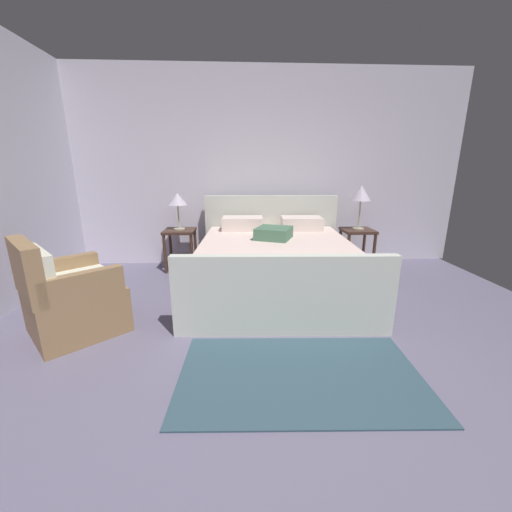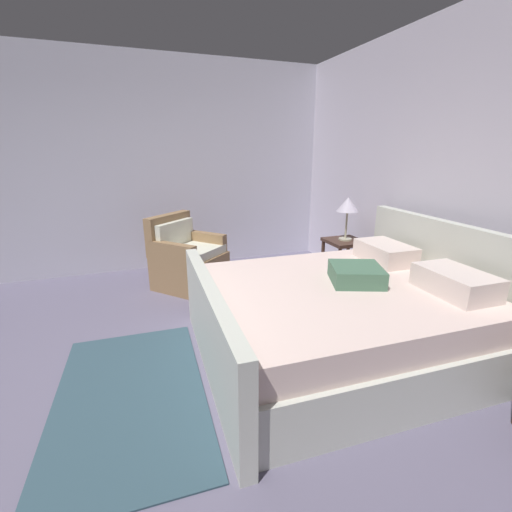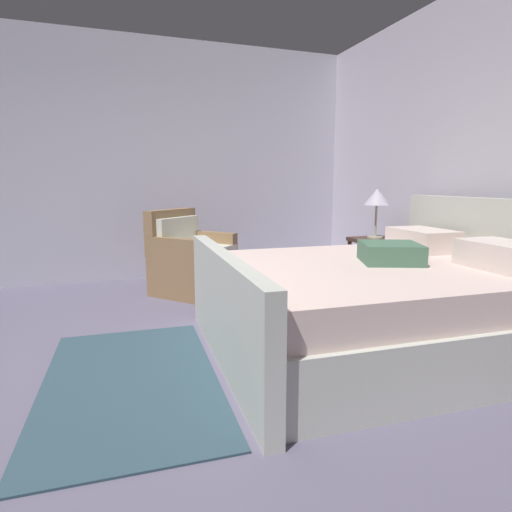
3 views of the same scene
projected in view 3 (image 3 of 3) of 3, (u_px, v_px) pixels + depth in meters
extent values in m
cube|color=slate|center=(70.00, 394.00, 2.42)|extent=(5.76, 6.57, 0.02)
cube|color=silver|center=(82.00, 161.00, 4.91)|extent=(0.12, 6.69, 2.87)
cube|color=silver|center=(369.00, 321.00, 3.07)|extent=(1.93, 2.11, 0.40)
cube|color=silver|center=(491.00, 267.00, 3.31)|extent=(1.97, 0.18, 1.07)
cube|color=silver|center=(225.00, 310.00, 2.73)|extent=(1.97, 0.18, 0.75)
cube|color=beige|center=(371.00, 279.00, 3.01)|extent=(1.85, 2.05, 0.22)
cube|color=silver|center=(422.00, 240.00, 3.58)|extent=(0.57, 0.38, 0.18)
cube|color=silver|center=(505.00, 256.00, 2.80)|extent=(0.57, 0.38, 0.18)
cube|color=#487156|center=(390.00, 253.00, 3.04)|extent=(0.52, 0.52, 0.14)
cube|color=#412A20|center=(375.00, 240.00, 4.51)|extent=(0.44, 0.44, 0.04)
cube|color=#412A20|center=(373.00, 277.00, 4.58)|extent=(0.40, 0.40, 0.02)
cylinder|color=#412A20|center=(349.00, 266.00, 4.68)|extent=(0.04, 0.04, 0.56)
cylinder|color=#412A20|center=(368.00, 272.00, 4.32)|extent=(0.04, 0.04, 0.56)
cylinder|color=#412A20|center=(378.00, 264.00, 4.80)|extent=(0.04, 0.04, 0.56)
cylinder|color=#412A20|center=(399.00, 270.00, 4.45)|extent=(0.04, 0.04, 0.56)
cylinder|color=#B7B293|center=(375.00, 237.00, 4.51)|extent=(0.16, 0.16, 0.02)
cylinder|color=#B7B293|center=(376.00, 221.00, 4.47)|extent=(0.02, 0.02, 0.34)
cone|color=silver|center=(377.00, 197.00, 4.43)|extent=(0.27, 0.27, 0.17)
cube|color=#926F4A|center=(195.00, 274.00, 4.57)|extent=(1.02, 1.02, 0.42)
cube|color=silver|center=(194.00, 250.00, 4.52)|extent=(0.94, 0.94, 0.10)
cube|color=#926F4A|center=(171.00, 231.00, 4.64)|extent=(0.57, 0.62, 0.48)
cube|color=silver|center=(178.00, 234.00, 4.60)|extent=(0.48, 0.52, 0.36)
cube|color=#926F4A|center=(175.00, 249.00, 4.25)|extent=(0.55, 0.51, 0.22)
cube|color=#926F4A|center=(211.00, 241.00, 4.78)|extent=(0.55, 0.51, 0.22)
cube|color=#324B58|center=(131.00, 380.00, 2.56)|extent=(1.79, 1.08, 0.01)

